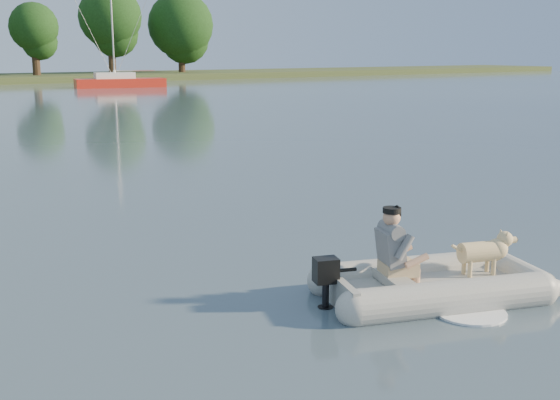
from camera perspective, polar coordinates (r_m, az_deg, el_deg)
water at (r=8.88m, az=7.87°, el=-7.16°), size 160.00×160.00×0.00m
dinghy at (r=8.62m, az=12.87°, el=-4.41°), size 5.04×4.39×1.21m
man at (r=8.34m, az=9.10°, el=-3.61°), size 0.76×0.70×0.94m
dog at (r=8.94m, az=15.89°, el=-4.35°), size 0.86×0.52×0.54m
outboard_motor at (r=8.12m, az=3.73°, el=-6.91°), size 0.42×0.35×0.68m
sailboat at (r=57.00m, az=-12.92°, el=9.33°), size 7.13×3.29×9.44m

